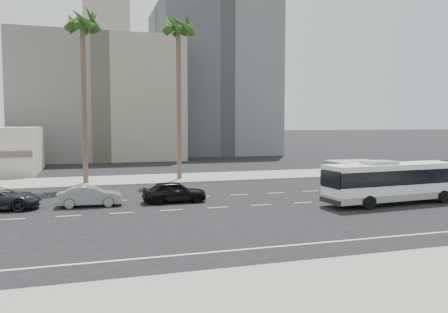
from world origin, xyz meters
name	(u,v)px	position (x,y,z in m)	size (l,w,h in m)	color
ground	(303,203)	(0.00, 0.00, 0.00)	(700.00, 700.00, 0.00)	black
sidewalk_north	(232,176)	(0.00, 15.50, 0.07)	(120.00, 7.00, 0.15)	gray
midrise_beige_west	(99,100)	(-12.00, 45.00, 9.00)	(24.00, 18.00, 18.00)	slate
midrise_gray_center	(211,82)	(8.00, 52.00, 13.00)	(20.00, 20.00, 26.00)	#505357
civic_tower	(107,68)	(-2.00, 250.00, 38.83)	(42.00, 42.00, 129.00)	#BEB7A6
highrise_right	(191,73)	(45.00, 230.00, 35.00)	(26.00, 26.00, 70.00)	slate
highrise_far	(218,87)	(70.00, 260.00, 30.00)	(22.00, 22.00, 60.00)	slate
city_bus	(394,181)	(5.72, -2.05, 1.53)	(10.29, 3.03, 2.91)	white
car_a	(174,192)	(-8.27, 2.74, 0.73)	(4.31, 1.74, 1.47)	black
car_b	(90,196)	(-13.79, 2.93, 0.67)	(4.06, 1.41, 1.34)	gray
palm_near	(178,30)	(-5.55, 14.58, 14.09)	(4.62, 4.62, 15.55)	brown
palm_mid	(82,27)	(-14.07, 13.96, 13.71)	(4.93, 4.93, 15.24)	brown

